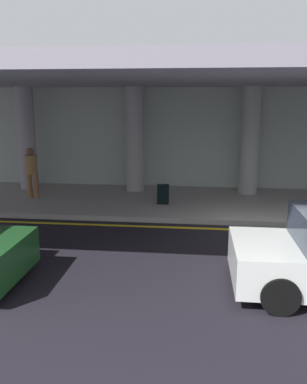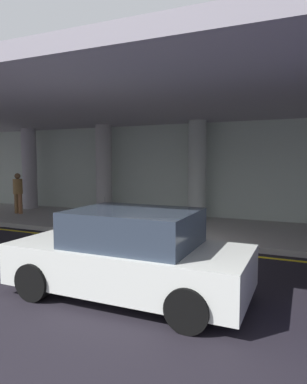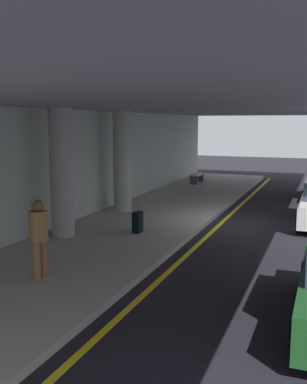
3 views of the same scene
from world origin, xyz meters
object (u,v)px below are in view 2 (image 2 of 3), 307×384
(support_column_right_mid, at_px, (197,171))
(suitcase_upright_primary, at_px, (105,214))
(support_column_left_mid, at_px, (29,169))
(support_column_center, at_px, (104,170))
(traveler_with_luggage, at_px, (18,190))
(car_white, at_px, (130,255))

(support_column_right_mid, xyz_separation_m, suitcase_upright_primary, (-2.84, -1.83, -1.51))
(support_column_left_mid, height_order, suitcase_upright_primary, support_column_left_mid)
(support_column_center, xyz_separation_m, support_column_right_mid, (4.00, 0.00, 0.00))
(suitcase_upright_primary, bearing_deg, support_column_center, 106.20)
(traveler_with_luggage, xyz_separation_m, suitcase_upright_primary, (4.40, -0.32, -0.65))
(support_column_left_mid, bearing_deg, traveler_with_luggage, -62.99)
(car_white, height_order, traveler_with_luggage, traveler_with_luggage)
(support_column_left_mid, xyz_separation_m, traveler_with_luggage, (0.77, -1.50, -0.86))
(traveler_with_luggage, bearing_deg, support_column_right_mid, -147.32)
(traveler_with_luggage, bearing_deg, suitcase_upright_primary, -163.29)
(support_column_right_mid, distance_m, suitcase_upright_primary, 3.70)
(suitcase_upright_primary, bearing_deg, support_column_left_mid, 144.20)
(support_column_center, bearing_deg, support_column_left_mid, 180.00)
(support_column_left_mid, bearing_deg, suitcase_upright_primary, -19.49)
(support_column_right_mid, xyz_separation_m, car_white, (0.95, -7.13, -1.26))
(traveler_with_luggage, distance_m, suitcase_upright_primary, 4.46)
(car_white, xyz_separation_m, traveler_with_luggage, (-8.18, 5.62, 0.40))
(support_column_left_mid, distance_m, support_column_center, 4.00)
(support_column_left_mid, relative_size, support_column_right_mid, 1.00)
(car_white, bearing_deg, suitcase_upright_primary, -50.82)
(support_column_center, bearing_deg, car_white, -55.21)
(support_column_left_mid, bearing_deg, support_column_center, 0.00)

